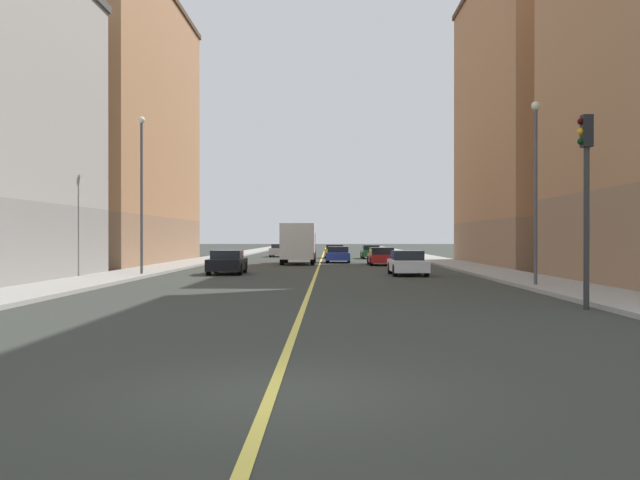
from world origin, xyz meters
TOP-DOWN VIEW (x-y plane):
  - ground_plane at (0.00, 0.00)m, footprint 400.00×400.00m
  - sidewalk_left at (9.95, 49.00)m, footprint 3.16×168.00m
  - sidewalk_right at (-9.95, 49.00)m, footprint 3.16×168.00m
  - lane_center_stripe at (0.00, 49.00)m, footprint 0.16×154.00m
  - building_left_mid at (16.43, 41.33)m, footprint 10.10×20.32m
  - building_right_midblock at (-16.43, 44.03)m, footprint 10.10×24.94m
  - traffic_light_left_near at (7.95, 10.57)m, footprint 0.40×0.32m
  - street_lamp_left_near at (8.97, 18.77)m, footprint 0.36×0.36m
  - street_lamp_right_near at (-8.97, 26.72)m, footprint 0.36×0.36m
  - car_silver at (-4.42, 63.22)m, footprint 2.01×4.58m
  - car_blue at (1.44, 46.64)m, footprint 2.02×4.13m
  - car_white at (4.93, 28.31)m, footprint 1.89×4.32m
  - car_green at (4.65, 57.02)m, footprint 1.84×4.12m
  - car_red at (4.52, 41.54)m, footprint 1.95×4.09m
  - car_yellow at (1.27, 58.47)m, footprint 2.05×4.42m
  - car_black at (-4.92, 29.35)m, footprint 1.95×4.33m
  - box_truck at (-1.61, 43.54)m, footprint 2.51×7.23m

SIDE VIEW (x-z plane):
  - ground_plane at x=0.00m, z-range 0.00..0.00m
  - lane_center_stripe at x=0.00m, z-range 0.00..0.01m
  - sidewalk_left at x=9.95m, z-range 0.00..0.15m
  - sidewalk_right at x=-9.95m, z-range 0.00..0.15m
  - car_green at x=4.65m, z-range -0.02..1.27m
  - car_white at x=4.93m, z-range -0.02..1.30m
  - car_red at x=4.52m, z-range -0.01..1.29m
  - car_black at x=-4.92m, z-range -0.02..1.30m
  - car_blue at x=1.44m, z-range 0.00..1.28m
  - car_yellow at x=1.27m, z-range -0.01..1.31m
  - car_silver at x=-4.42m, z-range -0.01..1.31m
  - box_truck at x=-1.61m, z-range 0.10..3.14m
  - traffic_light_left_near at x=7.95m, z-range 0.84..6.31m
  - street_lamp_left_near at x=8.97m, z-range 0.91..8.21m
  - street_lamp_right_near at x=-8.97m, z-range 0.93..9.05m
  - building_right_midblock at x=-16.43m, z-range 0.01..21.07m
  - building_left_mid at x=16.43m, z-range 0.01..21.21m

